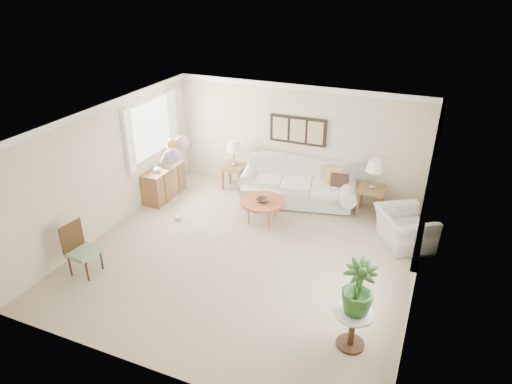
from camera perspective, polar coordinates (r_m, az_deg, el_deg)
ground_plane at (r=8.72m, az=-1.25°, el=-7.87°), size 6.00×6.00×0.00m
room_shell at (r=8.04m, az=-1.82°, el=2.28°), size 6.04×6.04×2.60m
wall_art_triptych at (r=10.54m, az=5.26°, el=7.68°), size 1.35×0.06×0.65m
sofa at (r=10.50m, az=5.28°, el=0.78°), size 2.91×1.51×1.00m
end_table_left at (r=11.06m, az=-2.73°, el=2.90°), size 0.56×0.51×0.61m
end_table_right at (r=10.17m, az=14.25°, el=0.02°), size 0.58×0.53×0.63m
lamp_left at (r=10.84m, az=-2.79°, el=5.66°), size 0.35×0.35×0.61m
lamp_right at (r=9.93m, az=14.63°, el=3.09°), size 0.36×0.36×0.64m
coffee_table at (r=9.62m, az=0.80°, el=-1.27°), size 0.96×0.96×0.48m
decor_bowl at (r=9.55m, az=0.82°, el=-1.01°), size 0.30×0.30×0.06m
armchair at (r=9.33m, az=18.03°, el=-4.33°), size 1.35×1.39×0.69m
side_table at (r=6.77m, az=12.03°, el=-15.42°), size 0.56×0.56×0.61m
potted_plant at (r=6.43m, az=12.66°, el=-11.61°), size 0.47×0.47×0.82m
accent_chair at (r=8.59m, az=-21.15°, el=-6.52°), size 0.52×0.52×0.96m
credenza at (r=10.89m, az=-11.42°, el=1.18°), size 0.46×1.20×0.74m
vase_white at (r=10.50m, az=-12.31°, el=2.87°), size 0.22×0.22×0.18m
vase_sage at (r=10.94m, az=-10.62°, el=4.07°), size 0.21×0.21×0.20m
balloon_cluster at (r=9.34m, az=-10.22°, el=4.81°), size 0.56×0.46×1.90m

